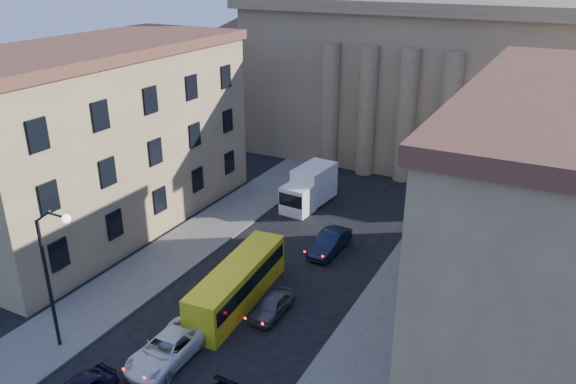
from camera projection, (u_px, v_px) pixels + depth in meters
The scene contains 11 objects.
sidewalk_left at pixel (160, 264), 40.81m from camera, with size 5.00×60.00×0.15m, color #504E49.
sidewalk_right at pixel (383, 329), 33.55m from camera, with size 5.00×60.00×0.15m, color #504E49.
church at pixel (425, 42), 63.32m from camera, with size 68.02×28.76×36.60m.
building_left at pixel (100, 137), 44.90m from camera, with size 11.60×26.60×14.70m.
building_right at pixel (566, 222), 30.37m from camera, with size 11.60×26.60×14.70m.
street_lamp at pixel (52, 268), 29.97m from camera, with size 2.62×0.44×8.83m.
car_left_mid at pixel (167, 349), 30.82m from camera, with size 2.51×5.45×1.51m, color white.
car_right_far at pixel (273, 305), 34.89m from camera, with size 1.53×3.81×1.30m, color #49494E.
car_right_distant at pixel (330, 242), 42.35m from camera, with size 1.66×4.76×1.57m, color black.
city_bus at pixel (238, 283), 35.79m from camera, with size 3.00×9.92×2.75m.
box_truck at pixel (309, 188), 50.15m from camera, with size 2.96×6.43×3.44m.
Camera 1 is at (16.31, -9.30, 20.56)m, focal length 35.00 mm.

